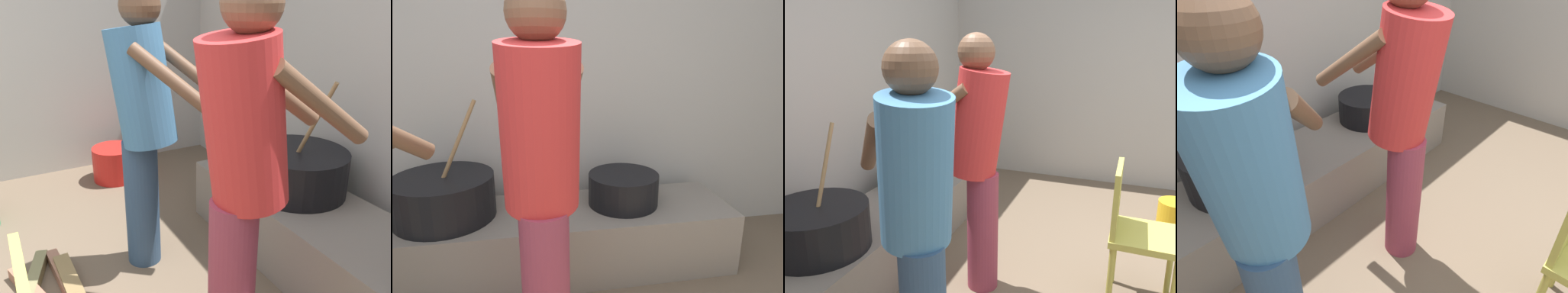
# 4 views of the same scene
# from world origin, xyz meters

# --- Properties ---
(block_enclosure_rear) EXTENTS (5.25, 0.20, 2.26)m
(block_enclosure_rear) POSITION_xyz_m (0.00, 2.33, 1.13)
(block_enclosure_rear) COLOR #ADA8A0
(block_enclosure_rear) RESTS_ON ground_plane
(block_enclosure_right) EXTENTS (0.20, 4.85, 2.26)m
(block_enclosure_right) POSITION_xyz_m (2.52, 0.00, 1.13)
(block_enclosure_right) COLOR #ADA8A0
(block_enclosure_right) RESTS_ON ground_plane
(hearth_ledge) EXTENTS (2.48, 0.60, 0.41)m
(hearth_ledge) POSITION_xyz_m (0.08, 1.81, 0.20)
(hearth_ledge) COLOR slate
(hearth_ledge) RESTS_ON ground_plane
(cooking_pot_main) EXTENTS (0.60, 0.60, 0.71)m
(cooking_pot_main) POSITION_xyz_m (-0.48, 1.83, 0.54)
(cooking_pot_main) COLOR black
(cooking_pot_main) RESTS_ON hearth_ledge
(cooking_pot_secondary) EXTENTS (0.46, 0.46, 0.21)m
(cooking_pot_secondary) POSITION_xyz_m (0.64, 1.83, 0.51)
(cooking_pot_secondary) COLOR black
(cooking_pot_secondary) RESTS_ON hearth_ledge
(cook_in_red_shirt) EXTENTS (0.34, 0.67, 1.64)m
(cook_in_red_shirt) POSITION_xyz_m (0.08, 1.05, 0.94)
(cook_in_red_shirt) COLOR #8C3347
(cook_in_red_shirt) RESTS_ON ground_plane
(cook_in_blue_shirt) EXTENTS (0.70, 0.69, 1.60)m
(cook_in_blue_shirt) POSITION_xyz_m (-0.78, 0.98, 0.92)
(cook_in_blue_shirt) COLOR navy
(cook_in_blue_shirt) RESTS_ON ground_plane
(chair_olive) EXTENTS (0.41, 0.41, 0.88)m
(chair_olive) POSITION_xyz_m (0.26, 0.10, 0.49)
(chair_olive) COLOR #B2A847
(chair_olive) RESTS_ON ground_plane
(bucket_yellow_plastic) EXTENTS (0.27, 0.27, 0.30)m
(bucket_yellow_plastic) POSITION_xyz_m (1.29, -0.23, 0.15)
(bucket_yellow_plastic) COLOR gold
(bucket_yellow_plastic) RESTS_ON ground_plane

